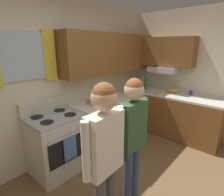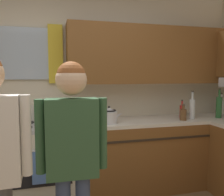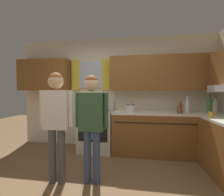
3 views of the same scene
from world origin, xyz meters
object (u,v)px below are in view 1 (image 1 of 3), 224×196
bottle_sauce_red (129,89)px  mug_cobalt_blue (191,93)px  bottle_tall_clear (135,86)px  stovetop_kettle (98,100)px  bottle_wine_green (145,83)px  bottle_milk_white (142,82)px  bottle_squat_brown (133,91)px  cup_terracotta (88,101)px  adult_in_plaid (133,130)px  adult_left (105,149)px  mixing_bowl (173,90)px  mug_mustard_yellow (159,92)px  stove_oven (56,143)px

bottle_sauce_red → mug_cobalt_blue: 1.27m
bottle_tall_clear → stovetop_kettle: 1.11m
bottle_sauce_red → bottle_wine_green: bottle_wine_green is taller
bottle_milk_white → stovetop_kettle: 1.73m
bottle_sauce_red → bottle_squat_brown: bearing=-114.7°
cup_terracotta → stovetop_kettle: stovetop_kettle is taller
stovetop_kettle → adult_in_plaid: (-0.53, -1.08, -0.01)m
mug_cobalt_blue → adult_left: adult_left is taller
bottle_milk_white → mixing_bowl: size_ratio=1.36×
bottle_milk_white → mug_mustard_yellow: bearing=-120.5°
bottle_milk_white → cup_terracotta: bearing=-179.5°
stovetop_kettle → adult_left: adult_left is taller
stovetop_kettle → adult_in_plaid: size_ratio=0.18×
bottle_wine_green → mug_cobalt_blue: bottle_wine_green is taller
mug_mustard_yellow → stovetop_kettle: 1.41m
mixing_bowl → stovetop_kettle: bearing=160.1°
bottle_squat_brown → mug_cobalt_blue: bottle_squat_brown is taller
stove_oven → mixing_bowl: (2.45, -0.73, 0.48)m
bottle_squat_brown → mug_mustard_yellow: size_ratio=1.71×
mug_mustard_yellow → mixing_bowl: size_ratio=0.52×
bottle_wine_green → adult_left: bearing=-156.0°
bottle_sauce_red → adult_left: size_ratio=0.15×
bottle_wine_green → bottle_milk_white: bearing=45.7°
bottle_sauce_red → mug_cobalt_blue: (0.72, -1.05, -0.05)m
bottle_tall_clear → bottle_milk_white: (0.61, 0.20, -0.02)m
bottle_tall_clear → cup_terracotta: 1.19m
bottle_wine_green → adult_left: 2.78m
cup_terracotta → mixing_bowl: mixing_bowl is taller
stovetop_kettle → adult_left: size_ratio=0.17×
mug_cobalt_blue → adult_in_plaid: (-2.26, -0.13, 0.04)m
bottle_wine_green → adult_in_plaid: (-2.04, -1.07, -0.07)m
stove_oven → bottle_milk_white: 2.55m
bottle_tall_clear → mixing_bowl: 0.84m
bottle_squat_brown → mug_cobalt_blue: bearing=-49.2°
bottle_tall_clear → stove_oven: bearing=176.3°
mug_mustard_yellow → stovetop_kettle: stovetop_kettle is taller
adult_left → adult_in_plaid: (0.51, 0.06, -0.03)m
stove_oven → bottle_wine_green: (2.28, -0.14, 0.58)m
bottle_milk_white → cup_terracotta: bottle_milk_white is taller
bottle_squat_brown → cup_terracotta: bottle_squat_brown is taller
bottle_tall_clear → bottle_wine_green: bearing=-2.0°
stovetop_kettle → adult_in_plaid: adult_in_plaid is taller
mixing_bowl → bottle_squat_brown: bearing=142.6°
stove_oven → cup_terracotta: bearing=5.2°
bottle_sauce_red → bottle_squat_brown: bottle_sauce_red is taller
mug_cobalt_blue → stove_oven: bearing=156.6°
bottle_squat_brown → cup_terracotta: 1.04m
mug_mustard_yellow → stovetop_kettle: bearing=162.0°
mixing_bowl → adult_in_plaid: size_ratio=0.15×
stovetop_kettle → mug_mustard_yellow: bearing=-18.0°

